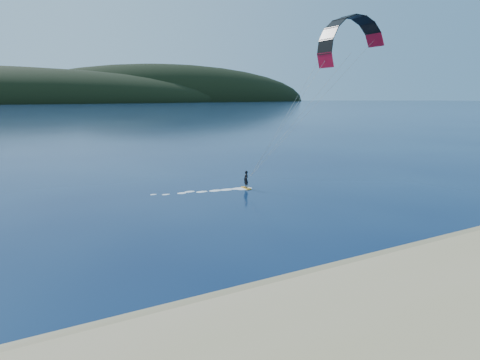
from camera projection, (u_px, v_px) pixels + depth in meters
name	position (u px, v px, depth m)	size (l,w,h in m)	color
ground	(323.00, 334.00, 18.04)	(1800.00, 1800.00, 0.00)	#071436
wet_sand	(268.00, 291.00, 21.90)	(220.00, 2.50, 0.10)	#947D56
headland	(20.00, 103.00, 658.72)	(1200.00, 310.00, 140.00)	black
kitesurfer_near	(346.00, 57.00, 44.01)	(25.00, 8.11, 18.53)	orange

